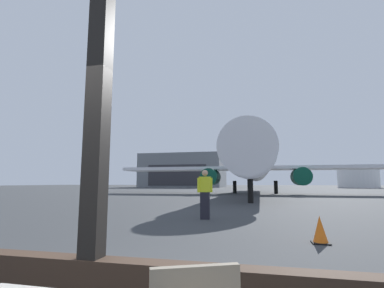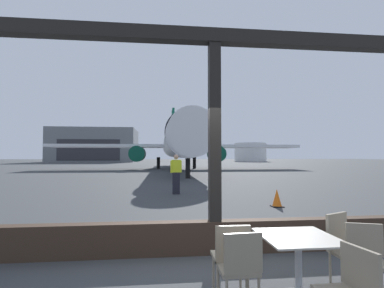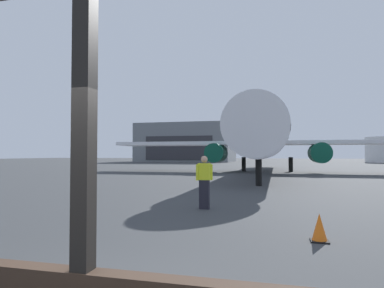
# 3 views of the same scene
# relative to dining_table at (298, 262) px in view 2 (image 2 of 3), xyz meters

# --- Properties ---
(ground_plane) EXTENTS (220.00, 220.00, 0.00)m
(ground_plane) POSITION_rel_dining_table_xyz_m (-0.66, 41.68, -0.45)
(ground_plane) COLOR #383A3D
(window_frame) EXTENTS (8.93, 0.24, 3.90)m
(window_frame) POSITION_rel_dining_table_xyz_m (-0.66, 1.68, 0.99)
(window_frame) COLOR #38281E
(window_frame) RESTS_ON ground
(dining_table) EXTENTS (0.84, 0.84, 0.74)m
(dining_table) POSITION_rel_dining_table_xyz_m (0.00, 0.00, 0.00)
(dining_table) COLOR #ADA89E
(dining_table) RESTS_ON ground
(cafe_chair_window_left) EXTENTS (0.48, 0.48, 0.86)m
(cafe_chair_window_left) POSITION_rel_dining_table_xyz_m (0.79, -0.09, 0.08)
(cafe_chair_window_left) COLOR gray
(cafe_chair_window_left) RESTS_ON ground
(cafe_chair_window_right) EXTENTS (0.41, 0.41, 0.89)m
(cafe_chair_window_right) POSITION_rel_dining_table_xyz_m (-0.76, -0.25, 0.09)
(cafe_chair_window_right) COLOR gray
(cafe_chair_window_right) RESTS_ON ground
(cafe_chair_aisle_left) EXTENTS (0.41, 0.41, 0.88)m
(cafe_chair_aisle_left) POSITION_rel_dining_table_xyz_m (-0.77, 0.09, 0.09)
(cafe_chair_aisle_left) COLOR gray
(cafe_chair_aisle_left) RESTS_ON ground
(cafe_chair_aisle_right) EXTENTS (0.44, 0.44, 0.86)m
(cafe_chair_aisle_right) POSITION_rel_dining_table_xyz_m (0.08, -0.81, 0.07)
(cafe_chair_aisle_right) COLOR gray
(cafe_chair_aisle_right) RESTS_ON ground
(cafe_chair_side_extra) EXTENTS (0.51, 0.51, 0.92)m
(cafe_chair_side_extra) POSITION_rel_dining_table_xyz_m (0.73, 0.25, 0.09)
(cafe_chair_side_extra) COLOR gray
(cafe_chair_side_extra) RESTS_ON ground
(airplane) EXTENTS (31.44, 34.90, 9.96)m
(airplane) POSITION_rel_dining_table_xyz_m (0.36, 31.69, 2.77)
(airplane) COLOR silver
(airplane) RESTS_ON ground
(ground_crew_worker) EXTENTS (0.51, 0.32, 1.74)m
(ground_crew_worker) POSITION_rel_dining_table_xyz_m (-0.95, 9.24, 0.45)
(ground_crew_worker) COLOR black
(ground_crew_worker) RESTS_ON ground
(traffic_cone) EXTENTS (0.36, 0.36, 0.58)m
(traffic_cone) POSITION_rel_dining_table_xyz_m (2.20, 5.81, -0.18)
(traffic_cone) COLOR orange
(traffic_cone) RESTS_ON ground
(distant_hangar) EXTENTS (22.64, 15.94, 9.27)m
(distant_hangar) POSITION_rel_dining_table_xyz_m (-20.41, 79.67, 4.18)
(distant_hangar) COLOR slate
(distant_hangar) RESTS_ON ground
(fuel_storage_tank) EXTENTS (9.65, 9.65, 5.67)m
(fuel_storage_tank) POSITION_rel_dining_table_xyz_m (25.63, 81.34, 2.38)
(fuel_storage_tank) COLOR white
(fuel_storage_tank) RESTS_ON ground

